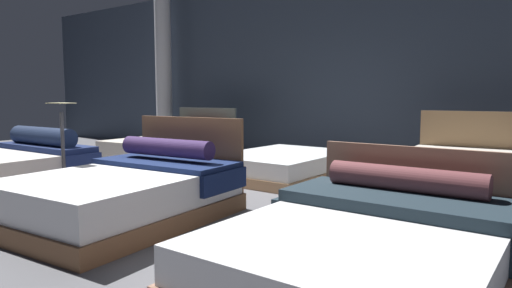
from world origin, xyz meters
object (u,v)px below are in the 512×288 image
bed_0 (0,170)px  bed_4 (283,165)px  bed_2 (369,244)px  price_sign (64,163)px  support_pillar (164,71)px  bed_3 (174,148)px  bed_5 (461,176)px  bed_1 (127,193)px

bed_0 → bed_4: (2.40, 2.84, -0.08)m
bed_2 → price_sign: 3.57m
price_sign → support_pillar: 5.46m
bed_3 → bed_5: 4.76m
bed_5 → bed_0: bearing=-151.7°
bed_5 → bed_1: bearing=-133.4°
bed_0 → bed_3: 2.95m
bed_0 → price_sign: price_sign is taller
price_sign → bed_3: bearing=112.5°
bed_3 → support_pillar: 2.84m
bed_5 → support_pillar: bearing=163.8°
bed_0 → bed_4: bearing=49.0°
bed_0 → bed_4: 3.72m
bed_3 → bed_5: size_ratio=1.08×
bed_1 → bed_5: size_ratio=1.04×
bed_1 → bed_3: size_ratio=0.97×
bed_3 → support_pillar: support_pillar is taller
bed_3 → support_pillar: bearing=137.3°
bed_0 → bed_3: (0.04, 2.95, -0.01)m
bed_1 → bed_2: bearing=-2.7°
bed_0 → bed_2: bed_2 is taller
bed_4 → support_pillar: support_pillar is taller
bed_1 → bed_2: 2.41m
support_pillar → bed_5: bearing=-13.5°
price_sign → support_pillar: (-3.03, 4.35, 1.32)m
bed_2 → price_sign: bearing=-179.7°
bed_0 → bed_5: bed_5 is taller
bed_2 → support_pillar: 8.06m
bed_5 → bed_3: bearing=176.6°
bed_0 → bed_2: size_ratio=0.93×
bed_0 → bed_4: bed_0 is taller
bed_4 → bed_5: size_ratio=0.99×
bed_4 → bed_5: bearing=3.3°
bed_1 → bed_2: (2.40, 0.03, -0.04)m
bed_4 → bed_2: bearing=-47.3°
support_pillar → bed_4: bearing=-21.3°
price_sign → bed_2: bearing=-0.6°
bed_5 → support_pillar: (-6.62, 1.59, 1.49)m
bed_1 → bed_2: bed_1 is taller
bed_3 → price_sign: bearing=-70.7°
bed_4 → bed_5: (2.40, 0.06, 0.08)m
bed_0 → support_pillar: (-1.81, 4.48, 1.49)m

